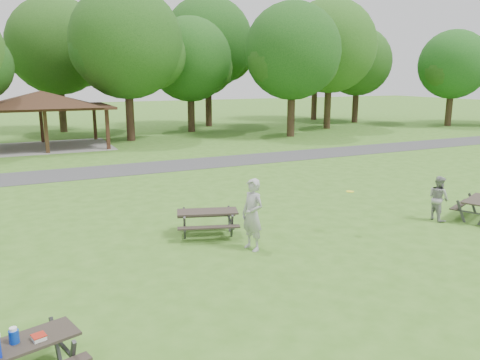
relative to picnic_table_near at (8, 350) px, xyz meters
name	(u,v)px	position (x,y,z in m)	size (l,w,h in m)	color
ground	(272,264)	(5.98, 2.59, -0.68)	(160.00, 160.00, 0.00)	#3D7120
asphalt_path	(140,168)	(5.98, 16.59, -0.67)	(120.00, 3.20, 0.02)	#3E3E41
pavilion	(41,101)	(1.98, 26.59, 2.38)	(8.60, 7.01, 3.76)	#3A2415
tree_row_e	(128,46)	(8.08, 27.61, 6.10)	(8.40, 8.00, 11.02)	#301D15
tree_row_f	(191,62)	(14.06, 31.11, 5.16)	(7.35, 7.00, 9.55)	black
tree_row_g	(293,54)	(20.07, 24.61, 5.65)	(7.77, 7.40, 10.25)	#312016
tree_row_h	(331,49)	(26.08, 28.11, 6.35)	(8.61, 8.20, 11.37)	#332216
tree_row_i	(358,64)	(32.06, 31.61, 5.23)	(7.14, 6.80, 9.52)	black
tree_row_j	(453,67)	(38.06, 25.11, 4.88)	(6.72, 6.40, 8.96)	#302215
tree_deep_b	(59,49)	(4.08, 35.61, 6.21)	(8.40, 8.00, 11.13)	black
tree_deep_c	(209,46)	(17.08, 34.61, 6.76)	(8.82, 8.40, 11.90)	#301D15
tree_deep_d	(316,54)	(30.08, 36.11, 6.35)	(8.40, 8.00, 11.27)	#332016
picnic_table_near	(8,350)	(0.00, 0.00, 0.00)	(2.02, 1.78, 1.19)	#2B241F
picnic_table_middle	(207,217)	(5.32, 5.38, -0.10)	(2.15, 1.92, 0.78)	#2F2722
picnic_table_far	(479,204)	(14.07, 2.99, -0.14)	(2.08, 1.91, 0.73)	#2F2922
frisbee_in_flight	(350,191)	(9.20, 3.63, 0.65)	(0.30, 0.30, 0.02)	#FFF328
frisbee_thrower	(253,215)	(6.00, 3.73, 0.32)	(0.73, 0.48, 2.00)	#A6A7A9
frisbee_catcher	(438,198)	(12.78, 3.51, 0.07)	(0.73, 0.57, 1.50)	#98989A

